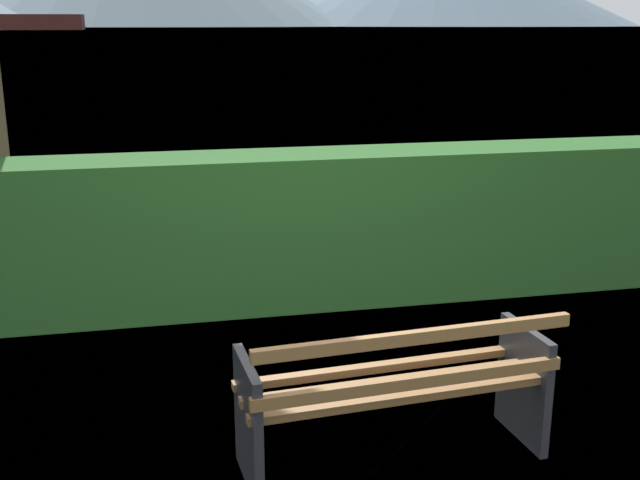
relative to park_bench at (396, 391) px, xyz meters
name	(u,v)px	position (x,y,z in m)	size (l,w,h in m)	color
ground_plane	(390,456)	(0.00, 0.06, -0.43)	(1400.00, 1400.00, 0.00)	#4C6B33
water_surface	(147,29)	(0.00, 306.63, -0.42)	(620.00, 620.00, 0.00)	#6B8EA3
park_bench	(396,391)	(0.00, 0.00, 0.00)	(1.71, 0.70, 0.87)	olive
hedge_row	(301,228)	(0.00, 2.64, 0.21)	(11.94, 0.69, 1.28)	#285B23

